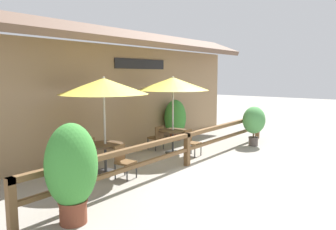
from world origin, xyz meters
The scene contains 14 objects.
ground_plane centered at (0.00, 0.00, 0.00)m, with size 60.00×60.00×0.00m, color gray.
building_facade centered at (0.00, 4.10, 2.16)m, with size 14.28×1.49×4.23m.
patio_railing centered at (0.00, 1.05, 0.70)m, with size 10.40×0.14×0.95m.
patio_umbrella_near centered at (-1.86, 2.44, 2.32)m, with size 2.36×2.36×2.57m.
dining_table_near centered at (-1.86, 2.44, 0.62)m, with size 0.97×0.97×0.77m.
chair_near_streetside centered at (-1.93, 1.67, 0.47)m, with size 0.46×0.46×0.84m.
chair_near_wallside centered at (-1.87, 3.22, 0.47)m, with size 0.49×0.49×0.84m.
patio_umbrella_middle centered at (1.01, 2.32, 2.32)m, with size 2.36×2.36×2.57m.
dining_table_middle centered at (1.01, 2.32, 0.62)m, with size 0.97×0.97×0.77m.
chair_middle_streetside centered at (1.06, 1.61, 0.47)m, with size 0.43×0.43×0.84m.
chair_middle_wallside centered at (1.03, 3.03, 0.47)m, with size 0.46×0.46×0.84m.
potted_plant_entrance_palm centered at (-4.28, 0.56, 0.99)m, with size 0.94×0.85×1.80m.
potted_plant_small_flowering centered at (3.72, 0.62, 0.91)m, with size 0.89×0.81×1.45m.
potted_plant_broad_leaf centered at (2.81, 3.55, 0.86)m, with size 0.93×0.84×1.62m.
Camera 1 is at (-7.64, -4.16, 2.63)m, focal length 35.00 mm.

